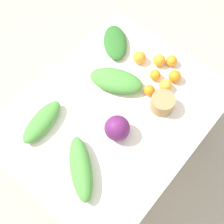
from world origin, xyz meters
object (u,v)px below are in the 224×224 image
Objects in this scene: greens_bunch_chard at (116,81)px; orange_3 at (149,90)px; greens_bunch_dandelion at (115,42)px; orange_0 at (155,75)px; greens_bunch_beet_tops at (81,168)px; orange_1 at (159,60)px; cabbage_purple at (117,128)px; orange_6 at (139,57)px; paper_bag at (162,103)px; greens_bunch_scallion at (42,122)px; orange_2 at (165,85)px; orange_4 at (175,76)px; orange_5 at (172,61)px.

orange_3 is (0.08, -0.19, -0.01)m from greens_bunch_chard.
greens_bunch_dandelion is 4.13× the size of orange_0.
greens_bunch_beet_tops reaches higher than orange_1.
greens_bunch_beet_tops is (-0.29, 0.00, -0.02)m from cabbage_purple.
greens_bunch_dandelion is at bearing 27.68° from greens_bunch_beet_tops.
orange_6 is (0.04, 0.15, 0.01)m from orange_0.
greens_bunch_chard is at bearing 20.83° from greens_bunch_beet_tops.
orange_6 is at bearing 120.60° from orange_1.
greens_bunch_beet_tops is at bearing 179.05° from cabbage_purple.
orange_1 reaches higher than orange_3.
orange_0 is 0.11m from orange_3.
orange_0 reaches higher than greens_bunch_dandelion.
paper_bag is at bearing -131.86° from orange_0.
greens_bunch_scallion reaches higher than orange_1.
orange_4 reaches higher than orange_2.
paper_bag is 0.35m from orange_6.
orange_4 is (0.20, 0.05, -0.01)m from paper_bag.
orange_5 is at bearing -26.18° from greens_bunch_chard.
orange_6 is at bearing -89.69° from greens_bunch_dandelion.
orange_2 is 1.15× the size of orange_3.
greens_bunch_dandelion is 0.45m from orange_4.
orange_5 is (0.82, -0.32, -0.00)m from greens_bunch_scallion.
orange_5 is (0.29, 0.13, -0.01)m from paper_bag.
greens_bunch_scallion is 0.81m from orange_1.
orange_4 is at bearing 14.39° from paper_bag.
orange_5 reaches higher than orange_0.
orange_5 is at bearing 3.89° from cabbage_purple.
greens_bunch_chard is (0.24, 0.21, -0.02)m from cabbage_purple.
cabbage_purple is at bearing -0.95° from greens_bunch_beet_tops.
paper_bag reaches higher than orange_6.
orange_2 is (0.11, 0.06, -0.01)m from paper_bag.
greens_bunch_chard reaches higher than orange_3.
paper_bag is 1.97× the size of orange_5.
greens_bunch_chard is (-0.06, 0.30, 0.00)m from paper_bag.
cabbage_purple is 2.17× the size of orange_3.
orange_6 reaches higher than orange_3.
greens_bunch_beet_tops is 4.66× the size of orange_4.
paper_bag is 0.46× the size of greens_bunch_scallion.
orange_2 is at bearing -4.99° from cabbage_purple.
orange_6 is (0.17, 0.30, -0.01)m from paper_bag.
orange_6 is at bearing 96.38° from orange_4.
greens_bunch_beet_tops is 0.79m from orange_6.
orange_4 is 0.95× the size of orange_6.
paper_bag is at bearing -154.85° from orange_5.
orange_4 is (0.03, -0.45, 0.01)m from greens_bunch_dandelion.
orange_1 is (0.83, 0.10, -0.01)m from greens_bunch_beet_tops.
orange_1 is at bearing 48.52° from orange_2.
orange_2 is 0.25m from orange_6.
orange_1 is (0.77, -0.26, -0.00)m from greens_bunch_scallion.
greens_bunch_dandelion is 0.44m from orange_2.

